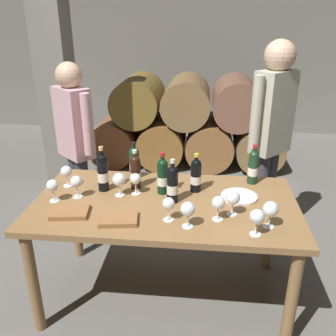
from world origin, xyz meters
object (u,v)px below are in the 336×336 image
(wine_bottle_3, at_px, (196,175))
(wine_bottle_0, at_px, (135,171))
(wine_bottle_5, at_px, (103,172))
(leather_ledger, at_px, (70,212))
(wine_glass_1, at_px, (218,204))
(wine_bottle_2, at_px, (134,162))
(wine_bottle_6, at_px, (172,184))
(wine_glass_10, at_px, (66,172))
(serving_plate, at_px, (239,196))
(taster_seated_left, at_px, (75,138))
(wine_glass_8, at_px, (135,180))
(wine_glass_3, at_px, (168,205))
(wine_glass_4, at_px, (76,182))
(wine_glass_2, at_px, (119,180))
(wine_glass_7, at_px, (257,217))
(wine_glass_5, at_px, (233,198))
(wine_bottle_4, at_px, (253,167))
(wine_bottle_1, at_px, (163,176))
(wine_glass_6, at_px, (271,210))
(dining_table, at_px, (165,214))
(wine_glass_9, at_px, (53,186))
(wine_glass_0, at_px, (188,210))
(sommelier_presenting, at_px, (271,129))
(tasting_notebook, at_px, (119,219))

(wine_bottle_3, bearing_deg, wine_bottle_0, 178.39)
(wine_bottle_5, distance_m, leather_ledger, 0.38)
(wine_glass_1, relative_size, leather_ledger, 0.69)
(wine_bottle_0, xyz_separation_m, wine_bottle_2, (-0.04, 0.16, -0.00))
(wine_bottle_6, bearing_deg, wine_glass_10, 168.09)
(wine_bottle_2, distance_m, wine_bottle_3, 0.49)
(serving_plate, bearing_deg, taster_seated_left, 154.87)
(wine_bottle_3, distance_m, leather_ledger, 0.85)
(wine_bottle_5, height_order, wine_glass_8, wine_bottle_5)
(wine_glass_3, bearing_deg, wine_glass_4, 159.76)
(wine_bottle_3, height_order, wine_glass_2, wine_bottle_3)
(wine_bottle_3, xyz_separation_m, wine_glass_7, (0.35, -0.51, -0.01))
(wine_bottle_6, distance_m, wine_glass_5, 0.39)
(wine_bottle_4, bearing_deg, wine_bottle_1, -160.21)
(wine_bottle_3, bearing_deg, leather_ledger, -152.03)
(wine_bottle_3, height_order, wine_glass_10, wine_bottle_3)
(wine_bottle_1, xyz_separation_m, wine_glass_3, (0.07, -0.35, -0.02))
(wine_bottle_2, relative_size, wine_glass_6, 1.71)
(wine_bottle_5, height_order, wine_glass_6, wine_bottle_5)
(dining_table, height_order, wine_glass_1, wine_glass_1)
(wine_bottle_6, xyz_separation_m, wine_glass_7, (0.49, -0.33, -0.02))
(wine_glass_7, bearing_deg, wine_glass_5, 119.25)
(wine_glass_9, xyz_separation_m, leather_ledger, (0.16, -0.15, -0.09))
(wine_bottle_0, xyz_separation_m, wine_glass_0, (0.38, -0.48, -0.01))
(wine_glass_3, height_order, leather_ledger, wine_glass_3)
(wine_bottle_6, xyz_separation_m, leather_ledger, (-0.60, -0.22, -0.11))
(wine_bottle_1, height_order, wine_glass_6, wine_bottle_1)
(wine_glass_4, xyz_separation_m, wine_glass_9, (-0.13, -0.07, -0.00))
(wine_bottle_2, distance_m, sommelier_presenting, 1.11)
(wine_bottle_4, relative_size, wine_bottle_5, 0.92)
(dining_table, relative_size, wine_glass_4, 11.13)
(dining_table, height_order, wine_bottle_6, wine_bottle_6)
(wine_bottle_0, bearing_deg, wine_glass_10, -176.51)
(dining_table, distance_m, wine_glass_8, 0.30)
(wine_glass_9, height_order, leather_ledger, wine_glass_9)
(wine_glass_1, distance_m, wine_glass_9, 1.05)
(wine_glass_3, xyz_separation_m, wine_glass_7, (0.49, -0.10, 0.01))
(wine_glass_8, distance_m, taster_seated_left, 0.89)
(wine_glass_4, height_order, wine_glass_7, wine_glass_7)
(wine_bottle_3, height_order, taster_seated_left, taster_seated_left)
(wine_glass_9, bearing_deg, sommelier_presenting, 29.09)
(wine_glass_6, relative_size, tasting_notebook, 0.73)
(wine_bottle_3, distance_m, tasting_notebook, 0.63)
(wine_glass_5, xyz_separation_m, wine_glass_9, (-1.13, 0.06, -0.00))
(wine_bottle_0, relative_size, wine_bottle_2, 1.01)
(wine_bottle_2, bearing_deg, tasting_notebook, -88.29)
(sommelier_presenting, bearing_deg, taster_seated_left, -178.92)
(dining_table, bearing_deg, wine_glass_8, 156.63)
(wine_bottle_3, relative_size, wine_glass_2, 1.68)
(wine_glass_0, bearing_deg, wine_glass_9, 165.79)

